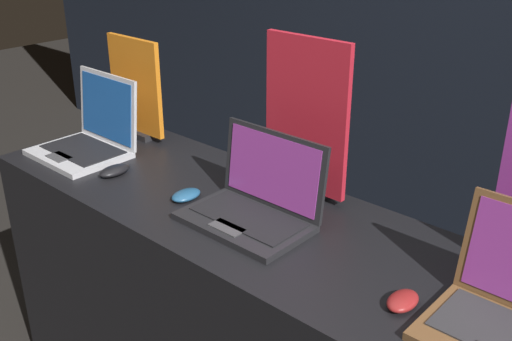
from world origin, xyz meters
TOP-DOWN VIEW (x-y plane):
  - wall_back at (0.00, 2.14)m, footprint 8.00×0.05m
  - laptop_front at (-0.81, 0.26)m, footprint 0.34×0.30m
  - mouse_front at (-0.57, 0.20)m, footprint 0.07×0.12m
  - promo_stand_front at (-0.81, 0.49)m, footprint 0.29×0.07m
  - laptop_middle at (0.01, 0.29)m, footprint 0.38×0.27m
  - mouse_middle at (-0.24, 0.24)m, footprint 0.07×0.11m
  - promo_stand_middle at (0.01, 0.52)m, footprint 0.31×0.07m
  - mouse_back at (0.55, 0.20)m, footprint 0.06×0.10m

SIDE VIEW (x-z plane):
  - mouse_middle at x=-0.24m, z-range 0.98..1.01m
  - mouse_back at x=0.55m, z-range 0.98..1.01m
  - mouse_front at x=-0.57m, z-range 0.98..1.02m
  - laptop_middle at x=0.01m, z-range 0.92..1.17m
  - laptop_front at x=-0.81m, z-range 0.91..1.19m
  - promo_stand_front at x=-0.81m, z-range 0.97..1.37m
  - promo_stand_middle at x=0.01m, z-range 0.97..1.48m
  - wall_back at x=0.00m, z-range 0.00..2.80m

